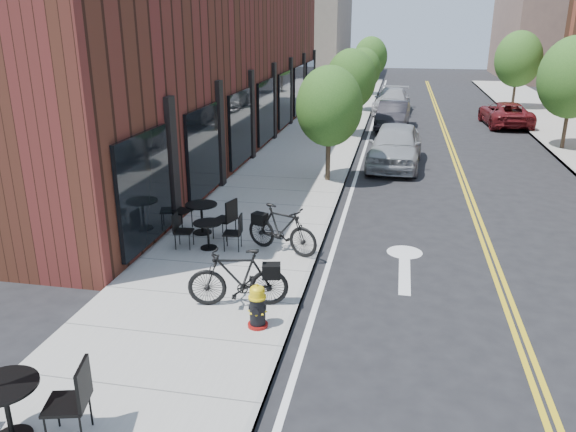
# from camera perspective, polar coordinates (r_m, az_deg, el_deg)

# --- Properties ---
(ground) EXTENTS (120.00, 120.00, 0.00)m
(ground) POSITION_cam_1_polar(r_m,az_deg,el_deg) (10.93, 1.09, -9.51)
(ground) COLOR black
(ground) RESTS_ON ground
(sidewalk_near) EXTENTS (4.00, 70.00, 0.12)m
(sidewalk_near) POSITION_cam_1_polar(r_m,az_deg,el_deg) (20.45, 0.48, 4.50)
(sidewalk_near) COLOR #9E9B93
(sidewalk_near) RESTS_ON ground
(building_near) EXTENTS (5.00, 28.00, 7.00)m
(building_near) POSITION_cam_1_polar(r_m,az_deg,el_deg) (24.88, -8.31, 14.97)
(building_near) COLOR #442216
(building_near) RESTS_ON ground
(bg_building_left) EXTENTS (8.00, 14.00, 10.00)m
(bg_building_left) POSITION_cam_1_polar(r_m,az_deg,el_deg) (58.25, 1.68, 18.95)
(bg_building_left) COLOR #726656
(bg_building_left) RESTS_ON ground
(bg_building_right) EXTENTS (10.00, 16.00, 12.00)m
(bg_building_right) POSITION_cam_1_polar(r_m,az_deg,el_deg) (61.16, 26.07, 18.08)
(bg_building_right) COLOR brown
(bg_building_right) RESTS_ON ground
(tree_near_a) EXTENTS (2.20, 2.20, 3.81)m
(tree_near_a) POSITION_cam_1_polar(r_m,az_deg,el_deg) (18.77, 4.21, 11.04)
(tree_near_a) COLOR #382B1E
(tree_near_a) RESTS_ON sidewalk_near
(tree_near_b) EXTENTS (2.30, 2.30, 3.98)m
(tree_near_b) POSITION_cam_1_polar(r_m,az_deg,el_deg) (26.66, 6.42, 13.63)
(tree_near_b) COLOR #382B1E
(tree_near_b) RESTS_ON sidewalk_near
(tree_near_c) EXTENTS (2.10, 2.10, 3.67)m
(tree_near_c) POSITION_cam_1_polar(r_m,az_deg,el_deg) (34.62, 7.61, 14.53)
(tree_near_c) COLOR #382B1E
(tree_near_c) RESTS_ON sidewalk_near
(tree_near_d) EXTENTS (2.40, 2.40, 4.11)m
(tree_near_d) POSITION_cam_1_polar(r_m,az_deg,el_deg) (42.57, 8.39, 15.69)
(tree_near_d) COLOR #382B1E
(tree_near_d) RESTS_ON sidewalk_near
(tree_far_b) EXTENTS (2.80, 2.80, 4.62)m
(tree_far_b) POSITION_cam_1_polar(r_m,az_deg,el_deg) (26.47, 26.99, 12.43)
(tree_far_b) COLOR #382B1E
(tree_far_b) RESTS_ON sidewalk_far
(tree_far_c) EXTENTS (2.80, 2.80, 4.62)m
(tree_far_c) POSITION_cam_1_polar(r_m,az_deg,el_deg) (38.15, 22.36, 14.53)
(tree_far_c) COLOR #382B1E
(tree_far_c) RESTS_ON sidewalk_far
(fire_hydrant) EXTENTS (0.39, 0.39, 0.83)m
(fire_hydrant) POSITION_cam_1_polar(r_m,az_deg,el_deg) (9.99, -3.12, -9.16)
(fire_hydrant) COLOR maroon
(fire_hydrant) RESTS_ON sidewalk_near
(bicycle_left) EXTENTS (1.98, 0.91, 1.15)m
(bicycle_left) POSITION_cam_1_polar(r_m,az_deg,el_deg) (10.63, -5.11, -6.26)
(bicycle_left) COLOR black
(bicycle_left) RESTS_ON sidewalk_near
(bicycle_right) EXTENTS (1.96, 1.19, 1.14)m
(bicycle_right) POSITION_cam_1_polar(r_m,az_deg,el_deg) (13.00, -0.63, -1.34)
(bicycle_right) COLOR black
(bicycle_right) RESTS_ON sidewalk_near
(bistro_set_a) EXTENTS (2.06, 1.06, 1.08)m
(bistro_set_a) POSITION_cam_1_polar(r_m,az_deg,el_deg) (8.30, -26.71, -16.69)
(bistro_set_a) COLOR black
(bistro_set_a) RESTS_ON sidewalk_near
(bistro_set_b) EXTENTS (1.92, 1.03, 1.01)m
(bistro_set_b) POSITION_cam_1_polar(r_m,az_deg,el_deg) (14.36, -8.76, 0.20)
(bistro_set_b) COLOR black
(bistro_set_b) RESTS_ON sidewalk_near
(bistro_set_c) EXTENTS (1.61, 0.74, 0.86)m
(bistro_set_c) POSITION_cam_1_polar(r_m,az_deg,el_deg) (13.39, -8.13, -1.55)
(bistro_set_c) COLOR black
(bistro_set_c) RESTS_ON sidewalk_near
(parked_car_a) EXTENTS (2.18, 4.82, 1.61)m
(parked_car_a) POSITION_cam_1_polar(r_m,az_deg,el_deg) (21.76, 10.84, 7.07)
(parked_car_a) COLOR #96999E
(parked_car_a) RESTS_ON ground
(parked_car_b) EXTENTS (1.77, 4.27, 1.37)m
(parked_car_b) POSITION_cam_1_polar(r_m,az_deg,el_deg) (29.63, 10.61, 10.02)
(parked_car_b) COLOR black
(parked_car_b) RESTS_ON ground
(parked_car_c) EXTENTS (2.30, 5.03, 1.42)m
(parked_car_c) POSITION_cam_1_polar(r_m,az_deg,el_deg) (35.03, 10.50, 11.45)
(parked_car_c) COLOR #A5A5AA
(parked_car_c) RESTS_ON ground
(parked_car_far) EXTENTS (2.42, 4.72, 1.27)m
(parked_car_far) POSITION_cam_1_polar(r_m,az_deg,el_deg) (32.05, 21.20, 9.65)
(parked_car_far) COLOR maroon
(parked_car_far) RESTS_ON ground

